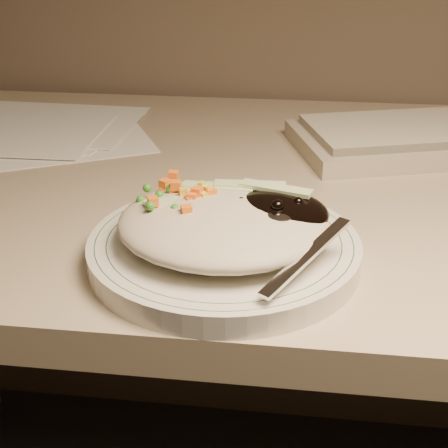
# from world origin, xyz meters

# --- Properties ---
(desk) EXTENTS (1.40, 0.70, 0.74)m
(desk) POSITION_xyz_m (0.00, 1.38, 0.54)
(desk) COLOR tan
(desk) RESTS_ON ground
(plate) EXTENTS (0.25, 0.25, 0.02)m
(plate) POSITION_xyz_m (-0.06, 1.16, 0.75)
(plate) COLOR silver
(plate) RESTS_ON desk
(plate_rim) EXTENTS (0.24, 0.24, 0.00)m
(plate_rim) POSITION_xyz_m (-0.06, 1.16, 0.76)
(plate_rim) COLOR #144723
(plate_rim) RESTS_ON plate
(meal) EXTENTS (0.21, 0.19, 0.05)m
(meal) POSITION_xyz_m (-0.06, 1.15, 0.78)
(meal) COLOR #B9AF96
(meal) RESTS_ON plate
(papers) EXTENTS (0.40, 0.36, 0.00)m
(papers) POSITION_xyz_m (-0.40, 1.51, 0.74)
(papers) COLOR white
(papers) RESTS_ON desk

